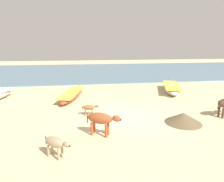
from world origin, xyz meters
The scene contains 8 objects.
ground centered at (0.00, 0.00, 0.00)m, with size 80.00×80.00×0.00m, color beige.
sea_water centered at (0.00, 18.73, 0.04)m, with size 60.00×20.00×0.08m, color slate.
fishing_boat_0 centered at (-2.78, 4.18, 0.24)m, with size 1.91×4.58×0.64m.
fishing_boat_1 centered at (4.91, 4.93, 0.31)m, with size 2.54×4.45×0.76m.
cow_adult_rust centered at (-1.37, -1.93, 0.69)m, with size 1.39×0.94×0.96m.
calf_near_brown centered at (-1.74, 0.55, 0.40)m, with size 0.86×0.27×0.55m.
calf_far_dun centered at (-2.98, -3.32, 0.50)m, with size 0.95×0.83×0.70m.
debris_pile_0 centered at (2.57, -1.22, 0.25)m, with size 1.71×1.71×0.50m, color brown.
Camera 1 is at (-2.07, -9.27, 3.56)m, focal length 31.41 mm.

